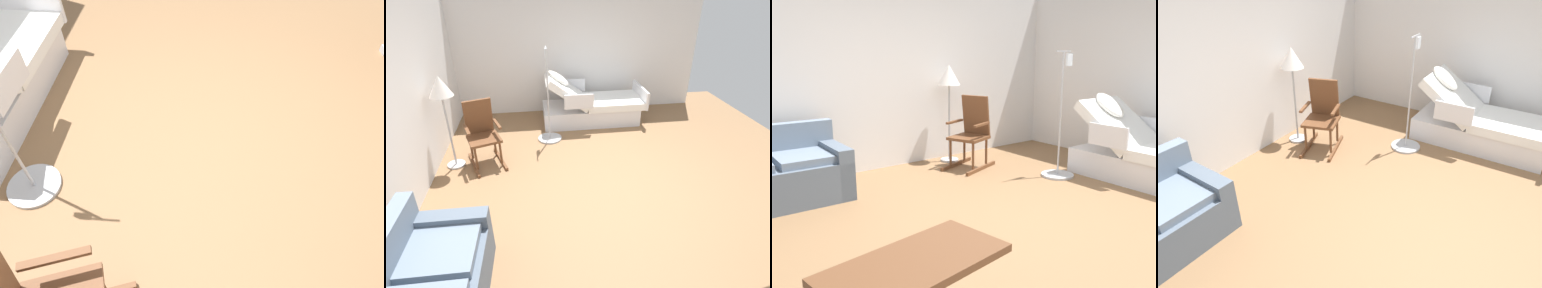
% 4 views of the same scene
% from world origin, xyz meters
% --- Properties ---
extents(ground_plane, '(7.30, 7.30, 0.00)m').
position_xyz_m(ground_plane, '(0.00, 0.00, 0.00)').
color(ground_plane, olive).
extents(back_wall, '(6.04, 0.10, 2.70)m').
position_xyz_m(back_wall, '(0.00, 2.62, 1.35)').
color(back_wall, white).
rests_on(back_wall, ground).
extents(side_wall, '(0.10, 5.34, 2.70)m').
position_xyz_m(side_wall, '(2.97, 0.00, 1.35)').
color(side_wall, white).
rests_on(side_wall, ground).
extents(hospital_bed, '(1.05, 2.06, 1.15)m').
position_xyz_m(hospital_bed, '(2.21, -0.18, 0.31)').
color(hospital_bed, silver).
rests_on(hospital_bed, ground).
extents(rocking_chair, '(0.87, 0.70, 1.05)m').
position_xyz_m(rocking_chair, '(0.84, 1.83, 0.50)').
color(rocking_chair, brown).
rests_on(rocking_chair, ground).
extents(floor_lamp, '(0.34, 0.34, 1.48)m').
position_xyz_m(floor_lamp, '(0.78, 2.30, 1.23)').
color(floor_lamp, '#B2B5BA').
rests_on(floor_lamp, ground).
extents(iv_pole, '(0.44, 0.44, 1.69)m').
position_xyz_m(iv_pole, '(1.49, 0.73, 0.25)').
color(iv_pole, '#B2B5BA').
rests_on(iv_pole, ground).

